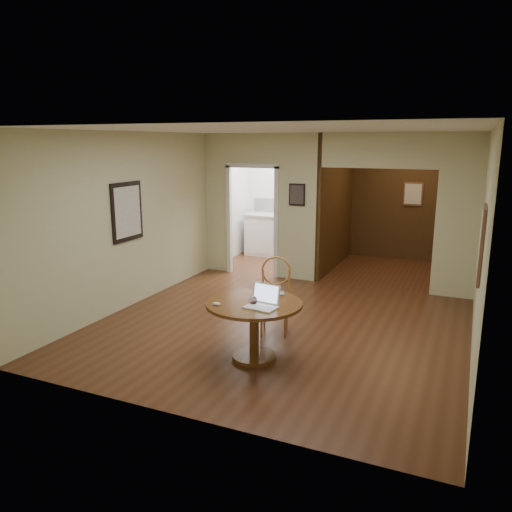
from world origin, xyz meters
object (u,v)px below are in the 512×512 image
at_px(dining_table, 254,317).
at_px(chair, 275,291).
at_px(open_laptop, 263,301).
at_px(closed_laptop, 270,295).

distance_m(dining_table, chair, 0.92).
height_order(dining_table, open_laptop, open_laptop).
distance_m(dining_table, open_laptop, 0.31).
distance_m(open_laptop, closed_laptop, 0.39).
bearing_deg(closed_laptop, dining_table, -133.00).
xyz_separation_m(dining_table, closed_laptop, (0.09, 0.28, 0.20)).
relative_size(open_laptop, closed_laptop, 1.07).
bearing_deg(open_laptop, dining_table, 156.95).
bearing_deg(dining_table, closed_laptop, 73.09).
bearing_deg(chair, closed_laptop, -89.67).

